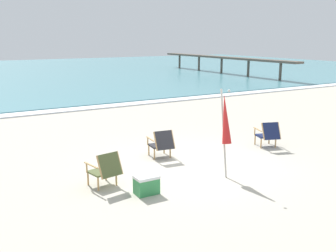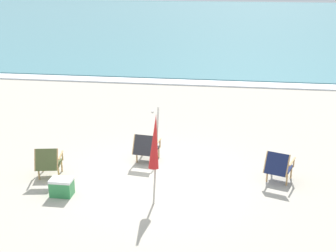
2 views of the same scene
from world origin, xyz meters
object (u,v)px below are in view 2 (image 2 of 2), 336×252
beach_chair_mid_center (278,166)px  umbrella_furled_red (155,142)px  beach_chair_back_left (146,147)px  cooler_box (62,187)px  beach_chair_front_right (48,162)px

beach_chair_mid_center → umbrella_furled_red: size_ratio=0.42×
beach_chair_back_left → cooler_box: (-1.53, -2.01, -0.22)m
beach_chair_front_right → cooler_box: bearing=-52.6°
beach_chair_mid_center → beach_chair_front_right: bearing=-174.6°
beach_chair_front_right → beach_chair_back_left: beach_chair_front_right is taller
beach_chair_back_left → umbrella_furled_red: size_ratio=0.38×
beach_chair_mid_center → umbrella_furled_red: umbrella_furled_red is taller
beach_chair_mid_center → beach_chair_back_left: bearing=167.7°
beach_chair_mid_center → beach_chair_back_left: same height
beach_chair_front_right → cooler_box: size_ratio=1.65×
beach_chair_front_right → umbrella_furled_red: bearing=-15.7°
beach_chair_front_right → beach_chair_back_left: bearing=29.9°
umbrella_furled_red → cooler_box: bearing=-179.4°
umbrella_furled_red → cooler_box: 2.41m
umbrella_furled_red → beach_chair_mid_center: bearing=25.3°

